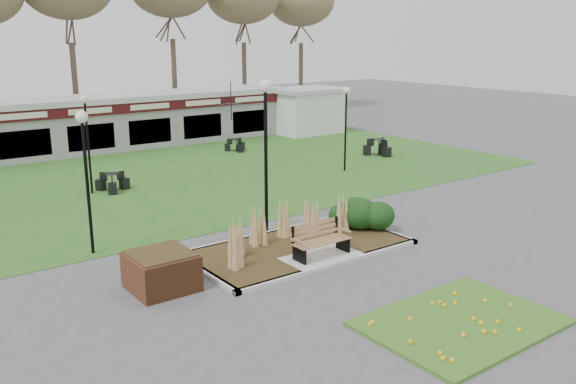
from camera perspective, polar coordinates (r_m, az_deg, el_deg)
ground at (r=16.94m, az=3.48°, el=-6.55°), size 100.00×100.00×0.00m
lawn at (r=26.84m, az=-13.19°, el=1.09°), size 34.00×16.00×0.02m
flower_bed at (r=14.01m, az=15.90°, el=-11.51°), size 4.20×3.00×0.16m
planting_bed at (r=18.56m, az=3.85°, el=-3.43°), size 6.75×3.40×1.27m
park_bench at (r=16.92m, az=2.97°, el=-4.45°), size 1.70×0.66×0.93m
brick_planter at (r=15.36m, az=-11.77°, el=-7.21°), size 1.50×1.50×0.95m
food_pavilion at (r=33.93m, az=-18.78°, el=6.00°), size 24.60×3.40×2.90m
service_hut at (r=38.57m, az=1.73°, el=7.67°), size 4.40×3.40×2.83m
lamp_post_near_right at (r=18.68m, az=-2.11°, el=6.53°), size 0.40×0.40×4.78m
lamp_post_mid_left at (r=17.65m, az=-18.51°, el=3.66°), size 0.34×0.34×4.09m
lamp_post_mid_right at (r=24.65m, az=-18.35°, el=6.21°), size 0.32×0.32×3.87m
lamp_post_far_right at (r=27.58m, az=5.45°, el=7.63°), size 0.32×0.32×3.82m
bistro_set_a at (r=25.22m, az=-16.09°, el=0.63°), size 1.27×1.34×0.72m
bistro_set_c at (r=32.74m, az=-4.86°, el=4.23°), size 1.20×1.11×0.64m
bistro_set_d at (r=31.86m, az=8.48°, el=3.95°), size 1.56×1.43×0.83m
patio_umbrella at (r=35.45m, az=-5.32°, el=7.07°), size 2.02×2.05×2.34m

